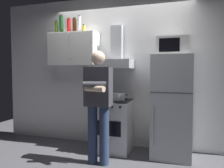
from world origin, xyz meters
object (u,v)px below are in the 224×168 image
object	(u,v)px
bottle_olive_oil	(57,28)
bottle_vodka_clear	(79,24)
person_standing	(98,103)
bottle_soda_red	(69,26)
refrigerator	(171,106)
bottle_spice_jar	(84,29)
stove_oven	(113,125)
microwave	(172,46)
bottle_wine_green	(61,25)
range_hood	(116,57)
upper_cabinet	(74,50)
cooking_pot	(119,97)
bottle_rum_dark	(75,26)

from	to	relation	value
bottle_olive_oil	bottle_vodka_clear	size ratio (longest dim) A/B	0.83
person_standing	bottle_soda_red	world-z (taller)	bottle_soda_red
refrigerator	bottle_spice_jar	world-z (taller)	bottle_spice_jar
stove_oven	microwave	size ratio (longest dim) A/B	1.82
bottle_vodka_clear	bottle_wine_green	bearing A→B (deg)	176.72
range_hood	upper_cabinet	bearing A→B (deg)	-179.91
bottle_soda_red	microwave	bearing A→B (deg)	-2.61
bottle_soda_red	upper_cabinet	bearing A→B (deg)	15.43
refrigerator	bottle_wine_green	distance (m)	2.46
bottle_spice_jar	bottle_vodka_clear	size ratio (longest dim) A/B	0.46
stove_oven	cooking_pot	bearing A→B (deg)	-42.49
stove_oven	bottle_rum_dark	distance (m)	1.93
microwave	person_standing	bearing A→B (deg)	-148.00
upper_cabinet	stove_oven	xyz separation A→B (m)	(0.80, -0.13, -1.32)
stove_oven	refrigerator	size ratio (longest dim) A/B	0.55
upper_cabinet	bottle_vodka_clear	distance (m)	0.46
range_hood	bottle_soda_red	world-z (taller)	bottle_soda_red
stove_oven	bottle_spice_jar	size ratio (longest dim) A/B	6.25
refrigerator	microwave	size ratio (longest dim) A/B	3.33
person_standing	bottle_spice_jar	size ratio (longest dim) A/B	11.73
stove_oven	cooking_pot	world-z (taller)	cooking_pot
microwave	bottle_soda_red	distance (m)	1.89
upper_cabinet	microwave	bearing A→B (deg)	-3.48
person_standing	bottle_olive_oil	size ratio (longest dim) A/B	6.47
microwave	bottle_olive_oil	xyz separation A→B (m)	(-2.11, 0.13, 0.43)
refrigerator	bottle_spice_jar	bearing A→B (deg)	176.06
cooking_pot	bottle_spice_jar	size ratio (longest dim) A/B	2.10
upper_cabinet	person_standing	size ratio (longest dim) A/B	0.55
refrigerator	bottle_vodka_clear	world-z (taller)	bottle_vodka_clear
bottle_soda_red	refrigerator	bearing A→B (deg)	-3.18
bottle_rum_dark	upper_cabinet	bearing A→B (deg)	-106.37
upper_cabinet	bottle_soda_red	bearing A→B (deg)	-164.57
cooking_pot	bottle_rum_dark	distance (m)	1.58
microwave	bottle_olive_oil	size ratio (longest dim) A/B	1.89
refrigerator	cooking_pot	bearing A→B (deg)	-171.68
range_hood	bottle_spice_jar	bearing A→B (deg)	-178.07
stove_oven	range_hood	xyz separation A→B (m)	(0.00, 0.13, 1.16)
cooking_pot	bottle_olive_oil	size ratio (longest dim) A/B	1.16
bottle_olive_oil	stove_oven	bearing A→B (deg)	-7.16
refrigerator	cooking_pot	world-z (taller)	refrigerator
bottle_soda_red	person_standing	bearing A→B (deg)	-40.40
stove_oven	cooking_pot	size ratio (longest dim) A/B	2.98
upper_cabinet	bottle_olive_oil	world-z (taller)	bottle_olive_oil
bottle_soda_red	bottle_vodka_clear	bearing A→B (deg)	4.39
bottle_rum_dark	bottle_olive_oil	size ratio (longest dim) A/B	1.12
cooking_pot	bottle_soda_red	world-z (taller)	bottle_soda_red
stove_oven	person_standing	distance (m)	0.77
range_hood	stove_oven	bearing A→B (deg)	-90.00
microwave	bottle_wine_green	distance (m)	2.07
bottle_spice_jar	refrigerator	bearing A→B (deg)	-3.94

